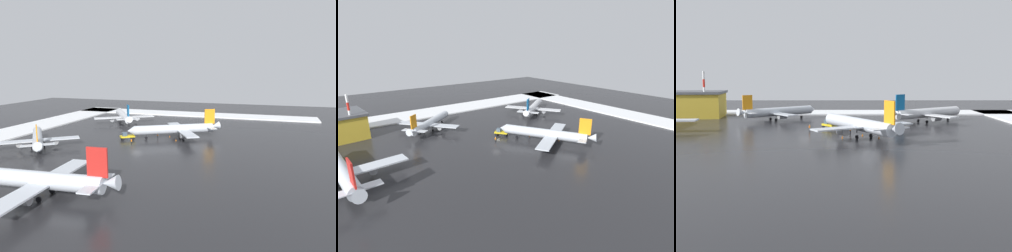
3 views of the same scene
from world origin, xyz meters
TOP-DOWN VIEW (x-y plane):
  - ground_plane at (0.00, 0.00)m, footprint 240.00×240.00m
  - snow_bank_far at (0.00, -50.00)m, footprint 152.00×16.00m
  - airplane_parked_starboard at (-13.87, 8.25)m, footprint 24.30×28.39m
  - airplane_distant_tail at (10.72, -26.79)m, footprint 23.32×21.30m
  - airplane_parked_portside at (-35.48, -21.11)m, footprint 25.88×22.27m
  - pushback_tug at (-6.28, -6.18)m, footprint 4.58×4.97m
  - ground_crew_by_nose_gear at (-11.78, 2.48)m, footprint 0.36×0.36m
  - ground_crew_mid_apron at (-1.29, -2.26)m, footprint 0.36×0.36m
  - antenna_mast at (35.12, -31.01)m, footprint 0.70×0.70m
  - cargo_hangar at (42.89, -35.77)m, footprint 26.32×17.32m
  - traffic_cone_near_nose at (-18.31, 9.72)m, footprint 0.36×0.36m
  - traffic_cone_mid_line at (-14.70, 5.75)m, footprint 0.36×0.36m
  - traffic_cone_wingtip_side at (-9.85, 9.39)m, footprint 0.36×0.36m

SIDE VIEW (x-z plane):
  - ground_plane at x=0.00m, z-range 0.00..0.00m
  - snow_bank_far at x=0.00m, z-range 0.00..0.46m
  - traffic_cone_near_nose at x=-18.31m, z-range 0.00..0.55m
  - traffic_cone_mid_line at x=-14.70m, z-range 0.00..0.55m
  - traffic_cone_wingtip_side at x=-9.85m, z-range 0.00..0.55m
  - ground_crew_by_nose_gear at x=-11.78m, z-range 0.12..1.83m
  - ground_crew_mid_apron at x=-1.29m, z-range 0.12..1.83m
  - pushback_tug at x=-6.28m, z-range 0.03..2.53m
  - airplane_distant_tail at x=10.72m, z-range -1.42..6.95m
  - airplane_parked_portside at x=-35.48m, z-range -1.50..7.35m
  - airplane_parked_starboard at x=-13.87m, z-range -1.58..7.76m
  - cargo_hangar at x=42.89m, z-range 0.04..8.84m
  - antenna_mast at x=35.12m, z-range 0.00..15.48m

